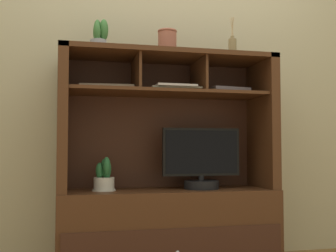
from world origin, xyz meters
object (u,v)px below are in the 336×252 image
(magazine_stack_right, at_px, (108,88))
(magazine_stack_centre, at_px, (174,88))
(media_console, at_px, (168,199))
(ceramic_vase, at_px, (167,42))
(diffuser_bottle, at_px, (232,48))
(tv_monitor, at_px, (201,163))
(potted_orchid, at_px, (104,178))
(potted_succulent, at_px, (99,37))
(magazine_stack_left, at_px, (225,91))

(magazine_stack_right, bearing_deg, magazine_stack_centre, -11.46)
(media_console, bearing_deg, ceramic_vase, 90.00)
(magazine_stack_right, xyz_separation_m, diffuser_bottle, (0.82, -0.04, 0.30))
(tv_monitor, distance_m, potted_orchid, 0.62)
(potted_orchid, bearing_deg, diffuser_bottle, 0.33)
(ceramic_vase, bearing_deg, diffuser_bottle, -2.35)
(potted_succulent, bearing_deg, ceramic_vase, -1.64)
(tv_monitor, relative_size, magazine_stack_right, 1.44)
(media_console, xyz_separation_m, magazine_stack_left, (0.39, -0.01, 0.70))
(potted_orchid, bearing_deg, media_console, 1.53)
(tv_monitor, xyz_separation_m, magazine_stack_left, (0.18, 0.02, 0.47))
(tv_monitor, xyz_separation_m, magazine_stack_centre, (-0.19, -0.03, 0.47))
(magazine_stack_centre, height_order, diffuser_bottle, diffuser_bottle)
(magazine_stack_centre, height_order, magazine_stack_right, magazine_stack_centre)
(magazine_stack_right, xyz_separation_m, ceramic_vase, (0.38, -0.02, 0.31))
(magazine_stack_left, distance_m, magazine_stack_centre, 0.37)
(potted_orchid, distance_m, ceramic_vase, 0.95)
(media_console, distance_m, tv_monitor, 0.31)
(media_console, bearing_deg, potted_succulent, 176.76)
(magazine_stack_right, relative_size, diffuser_bottle, 1.29)
(magazine_stack_left, distance_m, diffuser_bottle, 0.30)
(magazine_stack_left, relative_size, diffuser_bottle, 1.12)
(potted_orchid, height_order, ceramic_vase, ceramic_vase)
(potted_orchid, height_order, potted_succulent, potted_succulent)
(tv_monitor, distance_m, potted_succulent, 1.03)
(tv_monitor, bearing_deg, potted_orchid, 178.48)
(media_console, height_order, potted_succulent, potted_succulent)
(tv_monitor, height_order, magazine_stack_right, magazine_stack_right)
(magazine_stack_left, bearing_deg, potted_succulent, 177.80)
(media_console, height_order, magazine_stack_left, media_console)
(media_console, relative_size, magazine_stack_left, 4.43)
(magazine_stack_centre, height_order, ceramic_vase, ceramic_vase)
(potted_succulent, distance_m, ceramic_vase, 0.44)
(magazine_stack_right, distance_m, potted_succulent, 0.33)
(tv_monitor, height_order, potted_orchid, tv_monitor)
(magazine_stack_centre, xyz_separation_m, diffuser_bottle, (0.41, 0.05, 0.29))
(magazine_stack_left, bearing_deg, potted_orchid, -179.74)
(magazine_stack_right, relative_size, potted_succulent, 1.68)
(magazine_stack_right, height_order, ceramic_vase, ceramic_vase)
(magazine_stack_centre, bearing_deg, diffuser_bottle, 6.51)
(tv_monitor, relative_size, potted_succulent, 2.42)
(magazine_stack_left, relative_size, potted_succulent, 1.46)
(tv_monitor, xyz_separation_m, ceramic_vase, (-0.21, 0.04, 0.78))
(magazine_stack_left, bearing_deg, magazine_stack_centre, -172.77)
(magazine_stack_centre, relative_size, ceramic_vase, 2.02)
(media_console, bearing_deg, magazine_stack_left, -1.04)
(diffuser_bottle, relative_size, potted_succulent, 1.30)
(potted_orchid, xyz_separation_m, magazine_stack_centre, (0.43, -0.04, 0.55))
(potted_orchid, relative_size, magazine_stack_centre, 0.63)
(diffuser_bottle, bearing_deg, magazine_stack_centre, -173.49)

